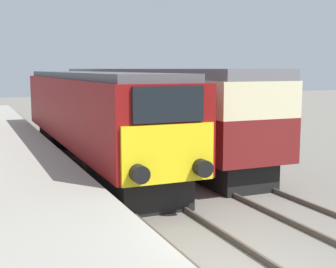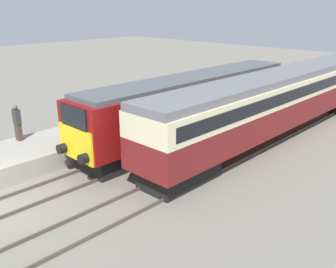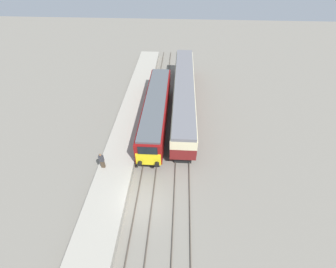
{
  "view_description": "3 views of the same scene",
  "coord_description": "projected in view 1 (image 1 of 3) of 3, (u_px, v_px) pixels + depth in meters",
  "views": [
    {
      "loc": [
        -4.53,
        -6.76,
        3.84
      ],
      "look_at": [
        0.0,
        3.82,
        2.24
      ],
      "focal_mm": 50.0,
      "sensor_mm": 36.0,
      "label": 1
    },
    {
      "loc": [
        13.48,
        -4.42,
        7.48
      ],
      "look_at": [
        1.7,
        7.82,
        1.6
      ],
      "focal_mm": 40.0,
      "sensor_mm": 36.0,
      "label": 2
    },
    {
      "loc": [
        2.78,
        -10.87,
        18.21
      ],
      "look_at": [
        1.7,
        7.82,
        1.6
      ],
      "focal_mm": 24.0,
      "sensor_mm": 36.0,
      "label": 3
    }
  ],
  "objects": [
    {
      "name": "platform_left",
      "position": [
        16.0,
        180.0,
        14.38
      ],
      "size": [
        3.5,
        50.0,
        0.93
      ],
      "color": "#9E998C",
      "rests_on": "ground_plane"
    },
    {
      "name": "rails_near_track",
      "position": [
        151.0,
        206.0,
        13.0
      ],
      "size": [
        1.51,
        60.0,
        0.14
      ],
      "color": "#4C4238",
      "rests_on": "ground_plane"
    },
    {
      "name": "rails_far_track",
      "position": [
        255.0,
        193.0,
        14.32
      ],
      "size": [
        1.5,
        60.0,
        0.14
      ],
      "color": "#4C4238",
      "rests_on": "ground_plane"
    },
    {
      "name": "locomotive",
      "position": [
        91.0,
        112.0,
        18.87
      ],
      "size": [
        2.7,
        16.41,
        3.71
      ],
      "color": "black",
      "rests_on": "ground_plane"
    },
    {
      "name": "passenger_carriage",
      "position": [
        138.0,
        98.0,
        23.67
      ],
      "size": [
        2.75,
        21.98,
        3.84
      ],
      "color": "black",
      "rests_on": "ground_plane"
    }
  ]
}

